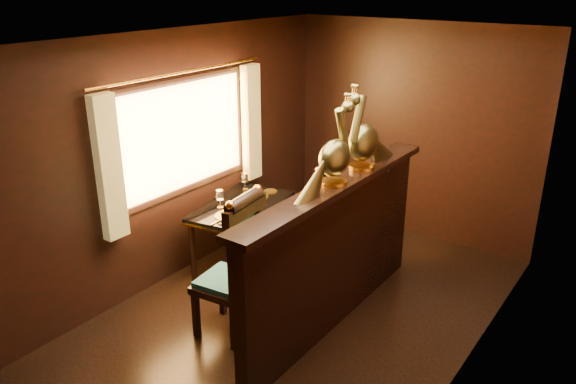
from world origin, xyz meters
name	(u,v)px	position (x,y,z in m)	size (l,w,h in m)	color
ground	(286,324)	(0.00, 0.00, 0.00)	(5.00, 5.00, 0.00)	black
room_shell	(278,156)	(-0.09, 0.02, 1.58)	(3.04, 5.04, 2.52)	black
partition	(336,251)	(0.32, 0.30, 0.71)	(0.26, 2.70, 1.36)	black
dining_table	(241,210)	(-1.06, 0.65, 0.63)	(0.93, 1.30, 0.90)	black
chair_left	(238,263)	(-0.23, -0.36, 0.71)	(0.54, 0.56, 1.36)	black
chair_right	(322,214)	(-0.30, 1.04, 0.64)	(0.46, 0.49, 1.23)	black
peacock_left	(335,142)	(0.33, 0.22, 1.72)	(0.23, 0.61, 0.73)	#18492E
peacock_right	(364,126)	(0.33, 0.69, 1.75)	(0.25, 0.66, 0.78)	#18492E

